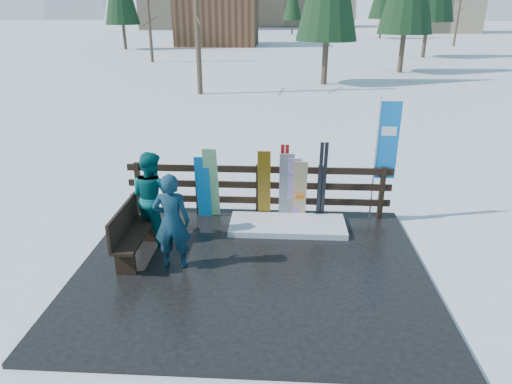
# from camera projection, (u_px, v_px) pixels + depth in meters

# --- Properties ---
(ground) EXTENTS (700.00, 700.00, 0.00)m
(ground) POSITION_uv_depth(u_px,v_px,m) (252.00, 272.00, 7.94)
(ground) COLOR white
(ground) RESTS_ON ground
(deck) EXTENTS (6.00, 5.00, 0.08)m
(deck) POSITION_uv_depth(u_px,v_px,m) (252.00, 270.00, 7.92)
(deck) COLOR black
(deck) RESTS_ON ground
(fence) EXTENTS (5.60, 0.10, 1.15)m
(fence) POSITION_uv_depth(u_px,v_px,m) (258.00, 187.00, 9.70)
(fence) COLOR black
(fence) RESTS_ON deck
(snow_patch) EXTENTS (2.35, 1.00, 0.12)m
(snow_patch) POSITION_uv_depth(u_px,v_px,m) (287.00, 225.00, 9.33)
(snow_patch) COLOR white
(snow_patch) RESTS_ON deck
(bench) EXTENTS (0.41, 1.50, 0.97)m
(bench) POSITION_uv_depth(u_px,v_px,m) (131.00, 231.00, 8.09)
(bench) COLOR black
(bench) RESTS_ON deck
(snowboard_0) EXTENTS (0.30, 0.27, 1.41)m
(snowboard_0) POSITION_uv_depth(u_px,v_px,m) (203.00, 187.00, 9.54)
(snowboard_0) COLOR #0D76C1
(snowboard_0) RESTS_ON deck
(snowboard_1) EXTENTS (0.29, 0.37, 1.60)m
(snowboard_1) POSITION_uv_depth(u_px,v_px,m) (212.00, 183.00, 9.50)
(snowboard_1) COLOR white
(snowboard_1) RESTS_ON deck
(snowboard_2) EXTENTS (0.26, 0.39, 1.58)m
(snowboard_2) POSITION_uv_depth(u_px,v_px,m) (264.00, 185.00, 9.44)
(snowboard_2) COLOR orange
(snowboard_2) RESTS_ON deck
(snowboard_3) EXTENTS (0.28, 0.34, 1.42)m
(snowboard_3) POSITION_uv_depth(u_px,v_px,m) (294.00, 189.00, 9.44)
(snowboard_3) COLOR white
(snowboard_3) RESTS_ON deck
(snowboard_4) EXTENTS (0.30, 0.30, 1.51)m
(snowboard_4) POSITION_uv_depth(u_px,v_px,m) (286.00, 187.00, 9.43)
(snowboard_4) COLOR black
(snowboard_4) RESTS_ON deck
(snowboard_5) EXTENTS (0.27, 0.34, 1.36)m
(snowboard_5) POSITION_uv_depth(u_px,v_px,m) (300.00, 191.00, 9.44)
(snowboard_5) COLOR silver
(snowboard_5) RESTS_ON deck
(ski_pair_a) EXTENTS (0.16, 0.21, 1.67)m
(ski_pair_a) POSITION_uv_depth(u_px,v_px,m) (284.00, 182.00, 9.47)
(ski_pair_a) COLOR red
(ski_pair_a) RESTS_ON deck
(ski_pair_b) EXTENTS (0.17, 0.21, 1.73)m
(ski_pair_b) POSITION_uv_depth(u_px,v_px,m) (322.00, 182.00, 9.42)
(ski_pair_b) COLOR black
(ski_pair_b) RESTS_ON deck
(rental_flag) EXTENTS (0.45, 0.04, 2.60)m
(rental_flag) POSITION_uv_depth(u_px,v_px,m) (385.00, 145.00, 9.26)
(rental_flag) COLOR silver
(rental_flag) RESTS_ON deck
(person_front) EXTENTS (0.64, 0.44, 1.71)m
(person_front) POSITION_uv_depth(u_px,v_px,m) (172.00, 222.00, 7.65)
(person_front) COLOR #144552
(person_front) RESTS_ON deck
(person_back) EXTENTS (1.08, 1.02, 1.76)m
(person_back) POSITION_uv_depth(u_px,v_px,m) (152.00, 197.00, 8.62)
(person_back) COLOR #08595A
(person_back) RESTS_ON deck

